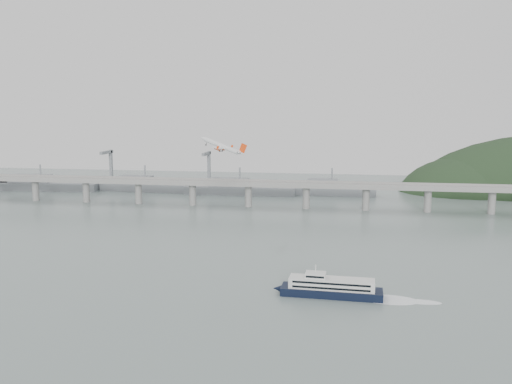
# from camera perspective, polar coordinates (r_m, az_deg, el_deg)

# --- Properties ---
(ground) EXTENTS (900.00, 900.00, 0.00)m
(ground) POSITION_cam_1_polar(r_m,az_deg,el_deg) (274.22, -1.85, -9.22)
(ground) COLOR slate
(ground) RESTS_ON ground
(bridge) EXTENTS (800.00, 22.00, 23.90)m
(bridge) POSITION_cam_1_polar(r_m,az_deg,el_deg) (463.65, 2.71, 0.48)
(bridge) COLOR gray
(bridge) RESTS_ON ground
(distant_fleet) EXTENTS (453.00, 60.90, 40.00)m
(distant_fleet) POSITION_cam_1_polar(r_m,az_deg,el_deg) (565.48, -12.25, 0.63)
(distant_fleet) COLOR slate
(distant_fleet) RESTS_ON ground
(ferry) EXTENTS (75.79, 14.68, 14.29)m
(ferry) POSITION_cam_1_polar(r_m,az_deg,el_deg) (252.91, 7.95, -9.95)
(ferry) COLOR black
(ferry) RESTS_ON ground
(airliner) EXTENTS (32.55, 29.64, 13.43)m
(airliner) POSITION_cam_1_polar(r_m,az_deg,el_deg) (355.30, -3.54, 4.81)
(airliner) COLOR silver
(airliner) RESTS_ON ground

